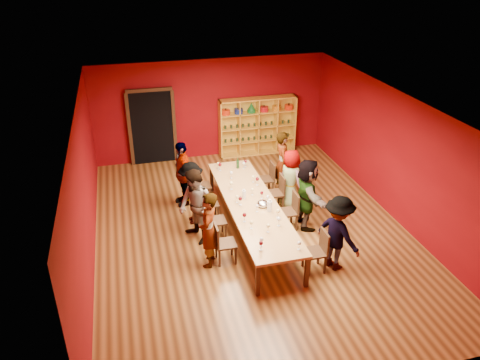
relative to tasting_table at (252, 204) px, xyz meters
name	(u,v)px	position (x,y,z in m)	size (l,w,h in m)	color
room_shell	(252,172)	(0.00, 0.00, 0.80)	(7.10, 9.10, 3.04)	brown
tasting_table	(252,204)	(0.00, 0.00, 0.00)	(1.10, 4.50, 0.75)	#A87D46
doorway	(152,127)	(-1.80, 4.43, 0.42)	(1.40, 0.17, 2.30)	black
shelving_unit	(257,123)	(1.40, 4.32, 0.28)	(2.40, 0.40, 1.80)	gold
chair_person_left_1	(222,242)	(-0.91, -0.98, -0.20)	(0.42, 0.42, 0.89)	#311D10
person_left_1	(208,230)	(-1.18, -0.98, 0.12)	(0.60, 0.44, 1.64)	#6197C8
chair_person_left_2	(213,219)	(-0.91, -0.07, -0.20)	(0.42, 0.42, 0.89)	#311D10
person_left_2	(195,207)	(-1.29, -0.07, 0.16)	(0.83, 0.46, 1.71)	white
chair_person_left_3	(206,201)	(-0.91, 0.74, -0.20)	(0.42, 0.42, 0.89)	#311D10
person_left_3	(192,193)	(-1.24, 0.74, 0.07)	(0.99, 0.41, 1.54)	silver
chair_person_left_4	(199,184)	(-0.91, 1.67, -0.20)	(0.42, 0.42, 0.89)	#311D10
person_left_4	(182,173)	(-1.32, 1.67, 0.14)	(0.99, 0.45, 1.69)	#5A8BBA
chair_person_right_0	(319,249)	(0.91, -1.73, -0.20)	(0.42, 0.42, 0.89)	#311D10
person_right_0	(338,233)	(1.30, -1.73, 0.11)	(1.05, 0.43, 1.62)	#6087C7
chair_person_right_2	(291,209)	(0.91, -0.11, -0.20)	(0.42, 0.42, 0.89)	#311D10
person_right_2	(307,194)	(1.28, -0.11, 0.15)	(1.58, 0.45, 1.70)	#151B3B
chair_person_right_3	(278,191)	(0.91, 0.83, -0.20)	(0.42, 0.42, 0.89)	#311D10
person_right_3	(291,179)	(1.24, 0.83, 0.07)	(0.75, 0.41, 1.53)	#5173A7
chair_person_right_4	(268,177)	(0.91, 1.62, -0.20)	(0.42, 0.42, 0.89)	#311D10
person_right_4	(283,163)	(1.30, 1.62, 0.16)	(0.63, 0.46, 1.72)	#141938
wine_glass_0	(240,199)	(-0.28, -0.05, 0.20)	(0.08, 0.08, 0.21)	silver
wine_glass_1	(262,240)	(-0.28, -1.68, 0.19)	(0.08, 0.08, 0.19)	silver
wine_glass_2	(220,165)	(-0.33, 1.79, 0.21)	(0.09, 0.09, 0.22)	silver
wine_glass_3	(251,223)	(-0.30, -1.05, 0.19)	(0.08, 0.08, 0.19)	silver
wine_glass_4	(279,219)	(0.27, -1.09, 0.21)	(0.09, 0.09, 0.21)	silver
wine_glass_5	(257,206)	(0.00, -0.43, 0.18)	(0.07, 0.07, 0.18)	silver
wine_glass_6	(245,162)	(0.36, 1.85, 0.19)	(0.08, 0.08, 0.20)	silver
wine_glass_7	(261,244)	(-0.33, -1.81, 0.20)	(0.08, 0.08, 0.20)	silver
wine_glass_8	(231,173)	(-0.16, 1.29, 0.19)	(0.08, 0.08, 0.19)	silver
wine_glass_9	(257,179)	(0.36, 0.78, 0.21)	(0.09, 0.09, 0.21)	silver
wine_glass_10	(252,190)	(0.11, 0.32, 0.18)	(0.07, 0.07, 0.18)	silver
wine_glass_11	(244,164)	(0.29, 1.76, 0.19)	(0.08, 0.08, 0.19)	silver
wine_glass_12	(244,215)	(-0.37, -0.75, 0.21)	(0.09, 0.09, 0.21)	silver
wine_glass_13	(278,211)	(0.36, -0.77, 0.20)	(0.08, 0.08, 0.21)	silver
wine_glass_14	(268,197)	(0.35, -0.09, 0.18)	(0.07, 0.07, 0.18)	silver
wine_glass_15	(231,184)	(-0.30, 0.71, 0.21)	(0.09, 0.09, 0.22)	silver
wine_glass_16	(218,164)	(-0.35, 1.91, 0.18)	(0.07, 0.07, 0.18)	silver
wine_glass_17	(253,177)	(0.31, 0.94, 0.18)	(0.07, 0.07, 0.18)	silver
wine_glass_18	(299,244)	(0.37, -1.98, 0.19)	(0.08, 0.08, 0.19)	silver
wine_glass_19	(262,193)	(0.27, 0.11, 0.19)	(0.08, 0.08, 0.19)	silver
wine_glass_20	(237,197)	(-0.32, 0.07, 0.19)	(0.08, 0.08, 0.19)	silver
wine_glass_21	(268,226)	(-0.01, -1.25, 0.19)	(0.08, 0.08, 0.20)	silver
spittoon_bowl	(263,204)	(0.20, -0.23, 0.12)	(0.28, 0.28, 0.15)	silver
carafe_a	(244,194)	(-0.12, 0.22, 0.16)	(0.11, 0.11, 0.23)	silver
carafe_b	(270,206)	(0.27, -0.47, 0.18)	(0.14, 0.14, 0.29)	silver
wine_bottle	(238,164)	(0.14, 1.81, 0.16)	(0.09, 0.09, 0.29)	#133517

